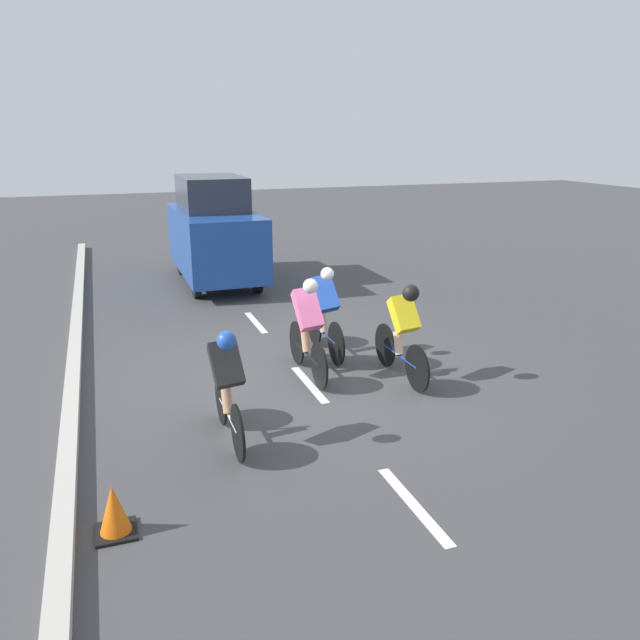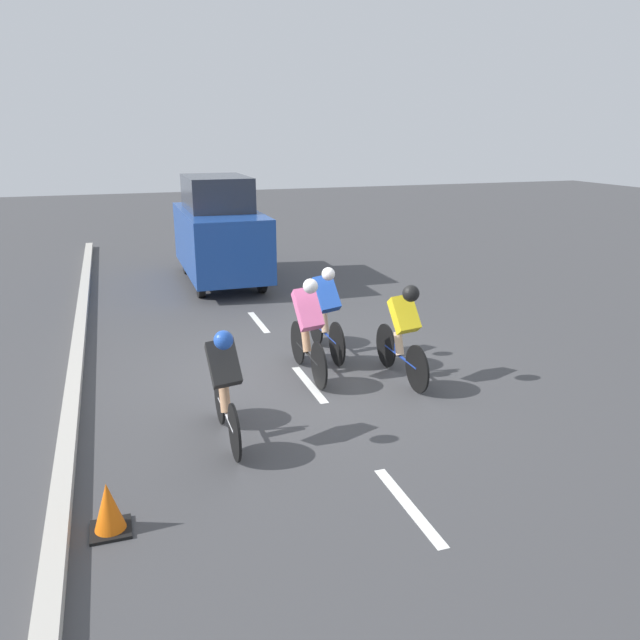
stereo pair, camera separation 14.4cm
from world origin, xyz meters
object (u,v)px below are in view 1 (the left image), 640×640
(cyclist_yellow, at_px, (403,328))
(support_car, at_px, (214,232))
(cyclist_black, at_px, (227,383))
(cyclist_pink, at_px, (308,325))
(cyclist_blue, at_px, (325,309))
(traffic_cone, at_px, (114,511))

(cyclist_yellow, relative_size, support_car, 0.43)
(cyclist_black, xyz_separation_m, cyclist_pink, (-1.51, -1.64, 0.04))
(cyclist_blue, distance_m, support_car, 5.72)
(cyclist_black, distance_m, cyclist_yellow, 2.96)
(cyclist_black, relative_size, traffic_cone, 3.31)
(cyclist_pink, distance_m, cyclist_yellow, 1.37)
(traffic_cone, bearing_deg, cyclist_black, -134.50)
(cyclist_black, bearing_deg, support_car, -99.45)
(cyclist_yellow, bearing_deg, cyclist_pink, -24.18)
(traffic_cone, bearing_deg, cyclist_yellow, -149.32)
(cyclist_blue, xyz_separation_m, support_car, (0.71, -5.66, 0.44))
(cyclist_yellow, xyz_separation_m, traffic_cone, (4.07, 2.42, -0.55))
(cyclist_pink, height_order, cyclist_yellow, cyclist_pink)
(cyclist_pink, bearing_deg, support_car, -88.56)
(cyclist_blue, bearing_deg, cyclist_black, 49.69)
(cyclist_blue, xyz_separation_m, traffic_cone, (3.37, 3.76, -0.54))
(cyclist_blue, height_order, cyclist_black, cyclist_blue)
(cyclist_pink, bearing_deg, traffic_cone, 46.56)
(cyclist_black, bearing_deg, cyclist_pink, -132.55)
(cyclist_black, xyz_separation_m, cyclist_yellow, (-2.76, -1.08, 0.03))
(cyclist_black, xyz_separation_m, traffic_cone, (1.32, 1.34, -0.53))
(traffic_cone, bearing_deg, cyclist_blue, -131.86)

